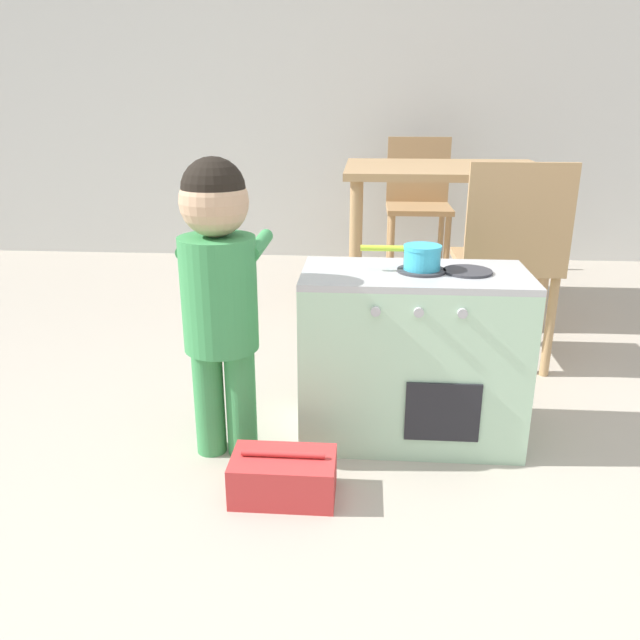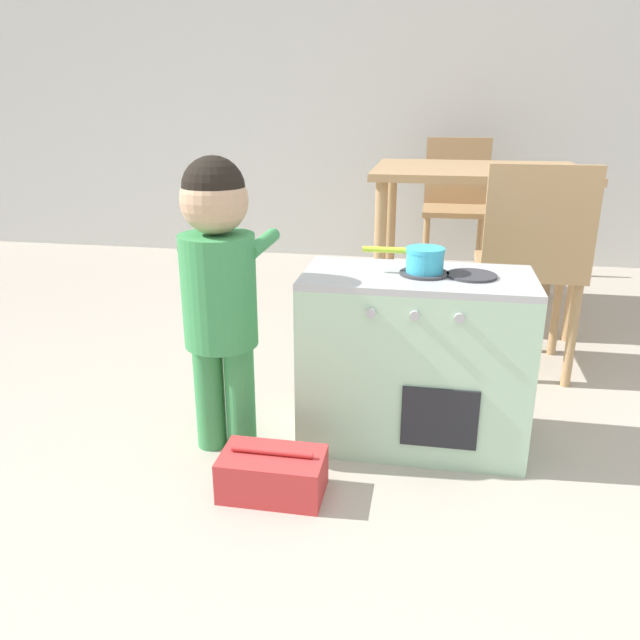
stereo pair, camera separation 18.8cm
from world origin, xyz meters
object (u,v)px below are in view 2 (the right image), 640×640
play_kitchen (414,360)px  toy_basket (273,474)px  toy_pot (423,258)px  dining_chair_far (456,204)px  dining_table (477,189)px  child_figure (219,275)px  dining_chair_near (530,263)px

play_kitchen → toy_basket: (-0.36, -0.37, -0.22)m
toy_pot → toy_basket: size_ratio=0.85×
toy_basket → dining_chair_far: (0.53, 2.42, 0.39)m
play_kitchen → dining_table: dining_table is taller
play_kitchen → child_figure: (-0.57, -0.15, 0.28)m
dining_table → dining_chair_far: size_ratio=1.19×
dining_chair_far → play_kitchen: bearing=85.5°
child_figure → dining_chair_far: child_figure is taller
toy_basket → dining_chair_far: dining_chair_far is taller
child_figure → toy_basket: size_ratio=3.15×
play_kitchen → toy_basket: 0.56m
toy_pot → dining_table: size_ratio=0.24×
toy_basket → dining_chair_near: bearing=51.7°
toy_basket → play_kitchen: bearing=45.7°
toy_pot → dining_chair_far: dining_chair_far is taller
toy_pot → play_kitchen: bearing=-177.7°
toy_basket → dining_chair_near: (0.77, 0.98, 0.39)m
dining_chair_far → toy_pot: bearing=85.8°
child_figure → dining_chair_far: bearing=71.6°
toy_basket → dining_table: size_ratio=0.29×
toy_pot → toy_basket: toy_pot is taller
toy_pot → child_figure: 0.60m
child_figure → toy_basket: child_figure is taller
play_kitchen → dining_table: bearing=80.2°
child_figure → dining_table: 1.71m
child_figure → dining_chair_near: bearing=37.7°
toy_basket → toy_pot: bearing=44.8°
toy_basket → dining_chair_far: size_ratio=0.34×
play_kitchen → dining_table: size_ratio=0.69×
dining_table → child_figure: bearing=-118.1°
dining_chair_far → dining_chair_near: bearing=99.7°
child_figure → dining_chair_far: (0.73, 2.20, -0.11)m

